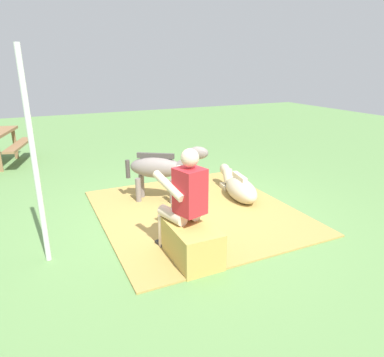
{
  "coord_description": "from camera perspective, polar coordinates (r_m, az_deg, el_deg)",
  "views": [
    {
      "loc": [
        -4.29,
        1.95,
        2.17
      ],
      "look_at": [
        0.09,
        -0.12,
        0.55
      ],
      "focal_mm": 32.38,
      "sensor_mm": 36.0,
      "label": 1
    }
  ],
  "objects": [
    {
      "name": "pony_standing",
      "position": [
        5.56,
        -5.08,
        1.77
      ],
      "size": [
        0.89,
        1.19,
        0.94
      ],
      "color": "slate",
      "rests_on": "ground"
    },
    {
      "name": "ground_plane",
      "position": [
        5.19,
        -0.75,
        -6.25
      ],
      "size": [
        24.0,
        24.0,
        0.0
      ],
      "primitive_type": "plane",
      "color": "#608C4C"
    },
    {
      "name": "pony_lying",
      "position": [
        5.85,
        7.69,
        -1.47
      ],
      "size": [
        1.36,
        0.53,
        0.42
      ],
      "color": "beige",
      "rests_on": "ground"
    },
    {
      "name": "hay_bale",
      "position": [
        4.03,
        -0.02,
        -10.52
      ],
      "size": [
        0.76,
        0.47,
        0.43
      ],
      "primitive_type": "cube",
      "color": "tan",
      "rests_on": "ground"
    },
    {
      "name": "tent_pole_left",
      "position": [
        4.01,
        -24.52,
        2.52
      ],
      "size": [
        0.06,
        0.06,
        2.36
      ],
      "primitive_type": "cylinder",
      "color": "silver",
      "rests_on": "ground"
    },
    {
      "name": "person_seated",
      "position": [
        3.93,
        -1.38,
        -3.23
      ],
      "size": [
        0.71,
        0.53,
        1.31
      ],
      "color": "beige",
      "rests_on": "ground"
    },
    {
      "name": "hay_patch",
      "position": [
        5.33,
        0.71,
        -5.41
      ],
      "size": [
        3.11,
        2.82,
        0.02
      ],
      "primitive_type": "cube",
      "color": "#AD8C47",
      "rests_on": "ground"
    }
  ]
}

